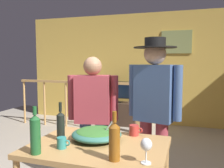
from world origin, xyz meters
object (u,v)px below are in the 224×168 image
(framed_picture, at_px, (176,42))
(flat_screen_tv, at_px, (117,90))
(wine_bottle_dark, at_px, (61,125))
(stair_railing, at_px, (97,99))
(mug_red, at_px, (134,130))
(wine_bottle_amber, at_px, (114,140))
(mug_teal, at_px, (62,143))
(wine_bottle_green, at_px, (35,134))
(serving_table, at_px, (98,155))
(person_standing_right, at_px, (154,103))
(wine_glass, at_px, (146,146))
(person_standing_left, at_px, (93,112))
(tv_console, at_px, (118,113))
(salad_bowl, at_px, (97,134))

(framed_picture, height_order, flat_screen_tv, framed_picture)
(flat_screen_tv, relative_size, wine_bottle_dark, 2.08)
(stair_railing, height_order, mug_red, stair_railing)
(mug_red, bearing_deg, wine_bottle_dark, -151.47)
(wine_bottle_amber, relative_size, mug_teal, 3.09)
(wine_bottle_amber, bearing_deg, wine_bottle_green, -173.39)
(serving_table, relative_size, person_standing_right, 0.65)
(wine_glass, height_order, wine_bottle_amber, wine_bottle_amber)
(stair_railing, height_order, person_standing_left, person_standing_left)
(stair_railing, height_order, tv_console, stair_railing)
(stair_railing, relative_size, person_standing_right, 1.67)
(wine_glass, distance_m, wine_bottle_amber, 0.22)
(wine_bottle_green, xyz_separation_m, mug_red, (0.59, 0.66, -0.10))
(wine_bottle_green, bearing_deg, flat_screen_tv, 97.58)
(wine_glass, height_order, person_standing_right, person_standing_right)
(stair_railing, bearing_deg, serving_table, -68.13)
(framed_picture, height_order, person_standing_left, framed_picture)
(framed_picture, relative_size, wine_glass, 3.77)
(stair_railing, xyz_separation_m, wine_bottle_amber, (1.38, -3.15, 0.25))
(framed_picture, height_order, mug_teal, framed_picture)
(wine_bottle_dark, distance_m, person_standing_right, 1.01)
(stair_railing, height_order, flat_screen_tv, stair_railing)
(mug_red, bearing_deg, wine_glass, -69.80)
(serving_table, xyz_separation_m, salad_bowl, (-0.06, 0.12, 0.14))
(tv_console, relative_size, salad_bowl, 2.07)
(flat_screen_tv, height_order, wine_bottle_amber, wine_bottle_amber)
(wine_bottle_amber, relative_size, person_standing_left, 0.23)
(wine_glass, relative_size, mug_red, 1.40)
(stair_railing, distance_m, wine_bottle_amber, 3.44)
(wine_bottle_green, bearing_deg, serving_table, 41.33)
(wine_bottle_amber, bearing_deg, mug_red, 89.36)
(framed_picture, bearing_deg, stair_railing, -151.06)
(tv_console, xyz_separation_m, wine_bottle_amber, (1.09, -3.72, 0.66))
(wine_bottle_dark, xyz_separation_m, person_standing_left, (0.01, 0.71, -0.03))
(wine_bottle_amber, xyz_separation_m, wine_bottle_green, (-0.59, -0.07, 0.01))
(salad_bowl, bearing_deg, person_standing_right, 56.18)
(salad_bowl, relative_size, wine_glass, 2.50)
(flat_screen_tv, height_order, wine_bottle_green, wine_bottle_green)
(mug_teal, bearing_deg, flat_screen_tv, 99.90)
(flat_screen_tv, relative_size, wine_bottle_amber, 2.00)
(salad_bowl, xyz_separation_m, person_standing_left, (-0.29, 0.61, 0.05))
(stair_railing, bearing_deg, wine_glass, -62.97)
(salad_bowl, xyz_separation_m, wine_bottle_dark, (-0.30, -0.10, 0.08))
(framed_picture, relative_size, tv_console, 0.73)
(wine_bottle_dark, relative_size, mug_red, 2.66)
(flat_screen_tv, relative_size, serving_table, 0.62)
(tv_console, xyz_separation_m, mug_teal, (0.63, -3.63, 0.57))
(stair_railing, bearing_deg, wine_bottle_green, -76.17)
(person_standing_left, bearing_deg, wine_glass, 116.91)
(serving_table, xyz_separation_m, wine_bottle_dark, (-0.36, 0.02, 0.22))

